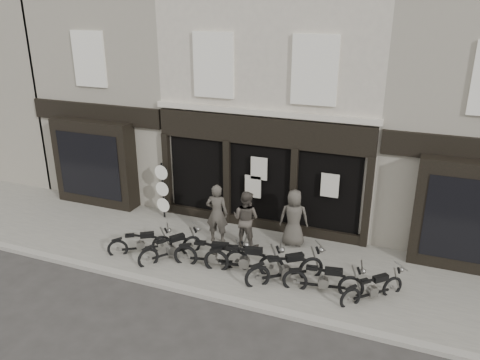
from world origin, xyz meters
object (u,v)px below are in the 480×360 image
at_px(motorcycle_5, 324,282).
at_px(man_centre, 246,219).
at_px(motorcycle_1, 171,250).
at_px(motorcycle_2, 212,256).
at_px(man_right, 294,218).
at_px(advert_sign_post, 163,193).
at_px(motorcycle_6, 373,290).
at_px(motorcycle_0, 141,245).
at_px(man_left, 217,214).
at_px(motorcycle_4, 286,271).
at_px(motorcycle_3, 245,262).

relative_size(motorcycle_5, man_centre, 1.17).
xyz_separation_m(motorcycle_1, man_centre, (1.77, 1.56, 0.63)).
bearing_deg(motorcycle_2, man_right, 37.97).
height_order(motorcycle_1, motorcycle_2, motorcycle_2).
bearing_deg(motorcycle_5, advert_sign_post, 148.72).
xyz_separation_m(motorcycle_2, man_centre, (0.44, 1.53, 0.60)).
distance_m(motorcycle_6, man_centre, 4.34).
xyz_separation_m(motorcycle_1, advert_sign_post, (-1.63, 2.38, 0.65)).
xyz_separation_m(motorcycle_0, motorcycle_6, (6.81, 0.14, -0.00)).
bearing_deg(man_left, motorcycle_0, 30.99).
relative_size(motorcycle_4, man_centre, 1.07).
bearing_deg(motorcycle_1, motorcycle_5, -55.44).
bearing_deg(motorcycle_1, motorcycle_0, 127.91).
relative_size(man_centre, man_right, 0.99).
distance_m(motorcycle_0, motorcycle_6, 6.81).
bearing_deg(motorcycle_2, motorcycle_0, 170.73).
height_order(motorcycle_0, motorcycle_5, motorcycle_5).
bearing_deg(man_centre, motorcycle_6, 167.75).
bearing_deg(motorcycle_6, advert_sign_post, 118.29).
bearing_deg(motorcycle_0, motorcycle_4, -31.71).
bearing_deg(motorcycle_4, motorcycle_0, 143.64).
height_order(motorcycle_0, motorcycle_3, motorcycle_3).
bearing_deg(advert_sign_post, man_right, 1.32).
xyz_separation_m(motorcycle_3, man_right, (0.82, 2.06, 0.59)).
height_order(motorcycle_4, motorcycle_6, motorcycle_4).
height_order(motorcycle_0, motorcycle_1, motorcycle_1).
distance_m(motorcycle_6, man_left, 5.19).
xyz_separation_m(motorcycle_3, motorcycle_4, (1.19, -0.01, -0.01)).
height_order(motorcycle_3, man_centre, man_centre).
bearing_deg(motorcycle_3, motorcycle_0, 171.34).
bearing_deg(motorcycle_2, motorcycle_4, -10.52).
distance_m(motorcycle_0, motorcycle_1, 1.01).
bearing_deg(motorcycle_2, motorcycle_1, 170.30).
bearing_deg(motorcycle_4, motorcycle_6, -37.48).
distance_m(motorcycle_2, man_centre, 1.70).
distance_m(motorcycle_2, motorcycle_6, 4.47).
relative_size(motorcycle_3, motorcycle_4, 1.18).
bearing_deg(man_right, motorcycle_0, 14.72).
bearing_deg(motorcycle_5, motorcycle_1, 169.47).
bearing_deg(motorcycle_3, motorcycle_2, 171.67).
height_order(motorcycle_2, motorcycle_4, motorcycle_4).
bearing_deg(motorcycle_2, advert_sign_post, 130.23).
xyz_separation_m(motorcycle_2, motorcycle_5, (3.25, -0.09, -0.02)).
bearing_deg(motorcycle_6, motorcycle_2, 136.07).
bearing_deg(advert_sign_post, motorcycle_0, -71.44).
height_order(motorcycle_1, man_right, man_right).
height_order(motorcycle_1, man_centre, man_centre).
relative_size(motorcycle_2, motorcycle_3, 0.97).
bearing_deg(motorcycle_2, man_centre, 62.41).
xyz_separation_m(motorcycle_5, advert_sign_post, (-6.20, 2.43, 0.64)).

